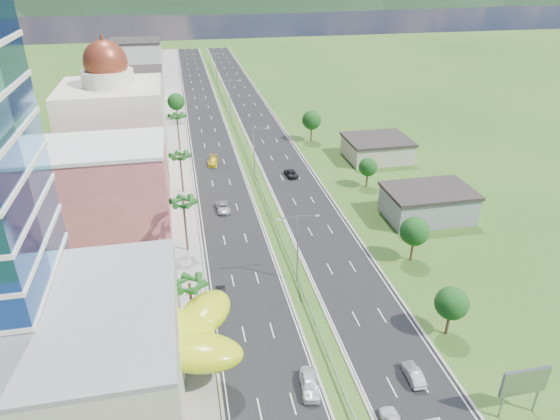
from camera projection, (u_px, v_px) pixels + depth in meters
ground at (315, 325)px, 65.18m from camera, size 500.00×500.00×0.00m
road_left at (207, 124)px, 142.24m from camera, size 11.00×260.00×0.04m
road_right at (258, 121)px, 144.94m from camera, size 11.00×260.00×0.04m
sidewalk_left at (173, 126)px, 140.52m from camera, size 7.00×260.00×0.12m
median_guardrail at (241, 141)px, 127.62m from camera, size 0.10×216.06×0.76m
streetlight_median_b at (298, 242)px, 70.81m from camera, size 6.04×0.25×11.00m
streetlight_median_c at (254, 147)px, 105.66m from camera, size 6.04×0.25×11.00m
streetlight_median_d at (230, 95)px, 144.87m from camera, size 6.04×0.25×11.00m
streetlight_median_e at (216, 65)px, 184.09m from camera, size 6.04×0.25×11.00m
mall_podium at (34, 362)px, 51.70m from camera, size 30.00×24.00×11.00m
lime_canopy at (153, 337)px, 55.82m from camera, size 18.00×15.00×7.40m
pink_shophouse at (107, 190)px, 84.61m from camera, size 20.00×15.00×15.00m
domed_building at (116, 127)px, 102.89m from camera, size 20.00×20.00×28.70m
midrise_grey at (130, 110)px, 126.39m from camera, size 16.00×15.00×16.00m
midrise_beige at (135, 95)px, 146.24m from camera, size 16.00×15.00×13.00m
midrise_white at (138, 70)px, 165.14m from camera, size 16.00×15.00×18.00m
billboard at (524, 383)px, 50.52m from camera, size 5.20×0.35×6.20m
shed_near at (428, 205)px, 90.84m from camera, size 15.00×10.00×5.00m
shed_far at (377, 149)px, 117.48m from camera, size 14.00×12.00×4.40m
palm_tree_b at (190, 286)px, 60.91m from camera, size 3.60×3.60×8.10m
palm_tree_c at (183, 204)px, 77.68m from camera, size 3.60×3.60×9.60m
palm_tree_d at (180, 157)px, 98.16m from camera, size 3.60×3.60×8.60m
palm_tree_e at (177, 117)px, 119.60m from camera, size 3.60×3.60×9.40m
leafy_tree_lfar at (176, 102)px, 142.63m from camera, size 4.90×4.90×8.05m
leafy_tree_ra at (452, 303)px, 61.51m from camera, size 4.20×4.20×6.90m
leafy_tree_rb at (415, 231)px, 76.68m from camera, size 4.55×4.55×7.47m
leafy_tree_rc at (368, 167)px, 101.98m from camera, size 3.85×3.85×6.33m
leafy_tree_rd at (312, 120)px, 126.85m from camera, size 4.90×4.90×8.05m
mountain_ridge at (251, 6)px, 468.05m from camera, size 860.00×140.00×90.00m
car_white_near_left at (310, 384)px, 55.02m from camera, size 2.61×5.14×1.68m
car_dark_left at (220, 295)px, 69.72m from camera, size 1.80×4.01×1.28m
car_silver_mid_left at (223, 207)px, 93.78m from camera, size 2.53×5.07×1.38m
car_yellow_far_left at (213, 161)px, 114.63m from camera, size 2.77×5.49×1.53m
car_silver_right at (413, 374)px, 56.55m from camera, size 1.60×4.30×1.40m
car_dark_far_right at (291, 173)px, 108.56m from camera, size 2.58×4.98×1.34m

